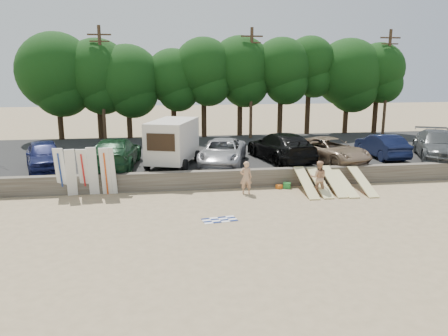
{
  "coord_description": "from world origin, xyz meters",
  "views": [
    {
      "loc": [
        -5.64,
        -20.01,
        6.41
      ],
      "look_at": [
        -2.22,
        3.0,
        1.12
      ],
      "focal_mm": 35.0,
      "sensor_mm": 36.0,
      "label": 1
    }
  ],
  "objects_px": {
    "box_trailer": "(173,140)",
    "beachgoer_b": "(319,178)",
    "car_3": "(281,147)",
    "car_4": "(329,150)",
    "car_6": "(438,145)",
    "car_2": "(223,152)",
    "beachgoer_a": "(246,178)",
    "car_1": "(116,153)",
    "cooler": "(287,185)",
    "car_5": "(382,146)",
    "car_0": "(44,155)"
  },
  "relations": [
    {
      "from": "car_6",
      "to": "beachgoer_b",
      "type": "bearing_deg",
      "value": -131.36
    },
    {
      "from": "car_1",
      "to": "car_6",
      "type": "bearing_deg",
      "value": -176.2
    },
    {
      "from": "box_trailer",
      "to": "car_3",
      "type": "distance_m",
      "value": 6.88
    },
    {
      "from": "cooler",
      "to": "box_trailer",
      "type": "bearing_deg",
      "value": 170.73
    },
    {
      "from": "car_0",
      "to": "car_2",
      "type": "xyz_separation_m",
      "value": [
        10.43,
        -0.14,
        -0.07
      ]
    },
    {
      "from": "cooler",
      "to": "beachgoer_a",
      "type": "bearing_deg",
      "value": -142.96
    },
    {
      "from": "beachgoer_a",
      "to": "cooler",
      "type": "xyz_separation_m",
      "value": [
        2.45,
        0.7,
        -0.71
      ]
    },
    {
      "from": "car_1",
      "to": "car_3",
      "type": "xyz_separation_m",
      "value": [
        10.2,
        0.51,
        0.02
      ]
    },
    {
      "from": "beachgoer_a",
      "to": "cooler",
      "type": "bearing_deg",
      "value": -159.44
    },
    {
      "from": "car_1",
      "to": "beachgoer_b",
      "type": "distance_m",
      "value": 11.82
    },
    {
      "from": "car_3",
      "to": "car_6",
      "type": "height_order",
      "value": "car_3"
    },
    {
      "from": "box_trailer",
      "to": "beachgoer_b",
      "type": "relative_size",
      "value": 2.69
    },
    {
      "from": "cooler",
      "to": "car_3",
      "type": "bearing_deg",
      "value": 100.76
    },
    {
      "from": "car_6",
      "to": "beachgoer_a",
      "type": "height_order",
      "value": "car_6"
    },
    {
      "from": "car_1",
      "to": "car_0",
      "type": "bearing_deg",
      "value": 3.07
    },
    {
      "from": "beachgoer_a",
      "to": "car_4",
      "type": "bearing_deg",
      "value": -143.32
    },
    {
      "from": "car_4",
      "to": "car_6",
      "type": "relative_size",
      "value": 0.9
    },
    {
      "from": "car_3",
      "to": "car_0",
      "type": "bearing_deg",
      "value": -9.62
    },
    {
      "from": "car_2",
      "to": "car_6",
      "type": "relative_size",
      "value": 0.89
    },
    {
      "from": "car_2",
      "to": "beachgoer_a",
      "type": "bearing_deg",
      "value": -65.92
    },
    {
      "from": "car_4",
      "to": "box_trailer",
      "type": "bearing_deg",
      "value": 152.98
    },
    {
      "from": "car_2",
      "to": "car_4",
      "type": "height_order",
      "value": "car_4"
    },
    {
      "from": "car_4",
      "to": "car_3",
      "type": "bearing_deg",
      "value": 136.91
    },
    {
      "from": "beachgoer_b",
      "to": "box_trailer",
      "type": "bearing_deg",
      "value": -15.2
    },
    {
      "from": "car_0",
      "to": "car_4",
      "type": "distance_m",
      "value": 17.11
    },
    {
      "from": "car_4",
      "to": "car_6",
      "type": "distance_m",
      "value": 7.44
    },
    {
      "from": "car_3",
      "to": "car_4",
      "type": "distance_m",
      "value": 3.02
    },
    {
      "from": "car_3",
      "to": "beachgoer_b",
      "type": "height_order",
      "value": "car_3"
    },
    {
      "from": "car_5",
      "to": "car_6",
      "type": "relative_size",
      "value": 0.76
    },
    {
      "from": "beachgoer_b",
      "to": "cooler",
      "type": "distance_m",
      "value": 1.98
    },
    {
      "from": "cooler",
      "to": "car_5",
      "type": "bearing_deg",
      "value": 49.44
    },
    {
      "from": "car_2",
      "to": "beachgoer_b",
      "type": "bearing_deg",
      "value": -32.32
    },
    {
      "from": "car_4",
      "to": "car_6",
      "type": "xyz_separation_m",
      "value": [
        7.44,
        0.1,
        0.12
      ]
    },
    {
      "from": "car_0",
      "to": "beachgoer_a",
      "type": "bearing_deg",
      "value": -38.69
    },
    {
      "from": "car_2",
      "to": "car_6",
      "type": "xyz_separation_m",
      "value": [
        14.11,
        -0.36,
        0.13
      ]
    },
    {
      "from": "car_1",
      "to": "cooler",
      "type": "relative_size",
      "value": 15.92
    },
    {
      "from": "car_1",
      "to": "car_6",
      "type": "distance_m",
      "value": 20.5
    },
    {
      "from": "car_3",
      "to": "cooler",
      "type": "xyz_separation_m",
      "value": [
        -0.74,
        -4.07,
        -1.44
      ]
    },
    {
      "from": "car_2",
      "to": "beachgoer_a",
      "type": "relative_size",
      "value": 3.14
    },
    {
      "from": "beachgoer_a",
      "to": "beachgoer_b",
      "type": "relative_size",
      "value": 0.98
    },
    {
      "from": "beachgoer_a",
      "to": "cooler",
      "type": "relative_size",
      "value": 4.58
    },
    {
      "from": "car_2",
      "to": "cooler",
      "type": "bearing_deg",
      "value": -33.3
    },
    {
      "from": "car_0",
      "to": "beachgoer_b",
      "type": "xyz_separation_m",
      "value": [
        14.79,
        -5.0,
        -0.64
      ]
    },
    {
      "from": "cooler",
      "to": "car_6",
      "type": "bearing_deg",
      "value": 37.21
    },
    {
      "from": "car_3",
      "to": "beachgoer_a",
      "type": "relative_size",
      "value": 3.57
    },
    {
      "from": "car_6",
      "to": "beachgoer_b",
      "type": "distance_m",
      "value": 10.76
    },
    {
      "from": "car_0",
      "to": "cooler",
      "type": "height_order",
      "value": "car_0"
    },
    {
      "from": "car_3",
      "to": "beachgoer_b",
      "type": "xyz_separation_m",
      "value": [
        0.55,
        -5.38,
        -0.72
      ]
    },
    {
      "from": "car_2",
      "to": "box_trailer",
      "type": "bearing_deg",
      "value": -164.75
    },
    {
      "from": "cooler",
      "to": "car_4",
      "type": "bearing_deg",
      "value": 61.74
    }
  ]
}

